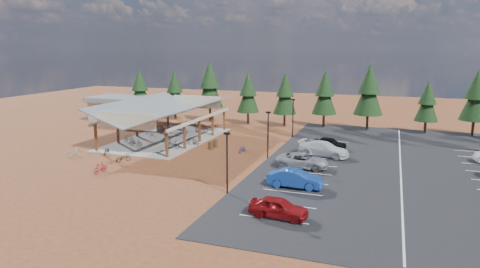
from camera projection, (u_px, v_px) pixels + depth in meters
ground at (218, 159)px, 45.99m from camera, size 140.00×140.00×0.00m
asphalt_lot at (400, 168)px, 42.65m from camera, size 27.00×44.00×0.04m
concrete_pad at (168, 139)px, 55.74m from camera, size 10.60×18.60×0.10m
bike_pavilion at (167, 111)px, 54.99m from camera, size 11.65×19.40×4.97m
outbuilding at (125, 108)px, 70.11m from camera, size 11.00×7.00×3.90m
lamp_post_0 at (227, 159)px, 34.52m from camera, size 0.50×0.25×5.14m
lamp_post_1 at (268, 132)px, 45.59m from camera, size 0.50×0.25×5.14m
lamp_post_2 at (293, 115)px, 56.67m from camera, size 0.50×0.25×5.14m
trash_bin_0 at (216, 144)px, 51.36m from camera, size 0.60×0.60×0.90m
trash_bin_1 at (211, 146)px, 50.25m from camera, size 0.60×0.60×0.90m
pine_0 at (140, 88)px, 72.37m from camera, size 3.55×3.55×8.28m
pine_1 at (175, 90)px, 70.47m from camera, size 3.44×3.44×8.02m
pine_2 at (210, 85)px, 68.06m from camera, size 4.19×4.19×9.77m
pine_3 at (248, 93)px, 65.79m from camera, size 3.46×3.46×8.06m
pine_4 at (285, 94)px, 63.98m from camera, size 3.51×3.51×8.17m
pine_5 at (325, 93)px, 63.24m from camera, size 3.64×3.64×8.49m
pine_6 at (369, 90)px, 60.74m from camera, size 4.11×4.11×9.57m
pine_7 at (427, 102)px, 58.68m from camera, size 3.16×3.16×7.37m
pine_8 at (476, 96)px, 56.76m from camera, size 3.87×3.87×9.01m
bike_0 at (136, 142)px, 51.57m from camera, size 1.74×0.69×0.90m
bike_1 at (129, 138)px, 53.64m from camera, size 1.86×0.79×1.08m
bike_2 at (149, 132)px, 58.09m from camera, size 1.69×0.98×0.84m
bike_3 at (165, 128)px, 60.60m from camera, size 1.84×0.81×1.07m
bike_4 at (172, 144)px, 50.28m from camera, size 1.93×0.87×0.98m
bike_5 at (166, 139)px, 53.49m from camera, size 1.59×0.73×0.92m
bike_6 at (181, 133)px, 57.32m from camera, size 1.60×0.97×0.79m
bike_7 at (202, 128)px, 60.01m from camera, size 1.85×1.01×1.07m
bike_8 at (107, 151)px, 47.91m from camera, size 1.06×1.70×0.84m
bike_9 at (74, 152)px, 46.99m from camera, size 1.27×1.65×0.99m
bike_11 at (100, 168)px, 40.72m from camera, size 0.66×1.82×1.07m
bike_12 at (123, 158)px, 44.85m from camera, size 1.35×1.61×0.83m
bike_14 at (242, 149)px, 48.76m from camera, size 0.69×1.71×0.88m
bike_16 at (192, 142)px, 52.21m from camera, size 1.74×0.70×0.90m
car_0 at (279, 207)px, 30.01m from camera, size 4.32×1.95×1.44m
car_1 at (295, 178)px, 36.44m from camera, size 4.73×1.67×1.56m
car_2 at (303, 161)px, 42.42m from camera, size 5.29×2.58×1.45m
car_3 at (324, 149)px, 46.98m from camera, size 5.90×3.28×1.62m
car_4 at (330, 143)px, 50.53m from camera, size 4.12×2.22×1.33m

